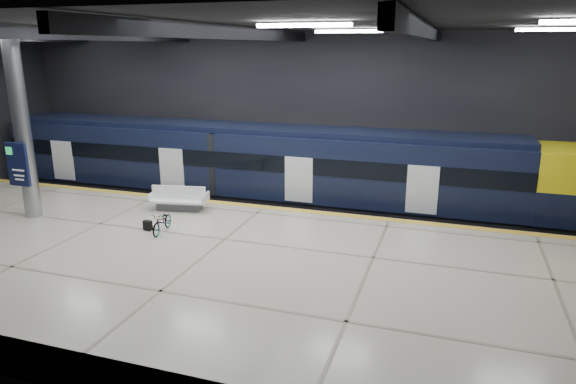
% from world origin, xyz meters
% --- Properties ---
extents(ground, '(30.00, 30.00, 0.00)m').
position_xyz_m(ground, '(0.00, 0.00, 0.00)').
color(ground, black).
rests_on(ground, ground).
extents(room_shell, '(30.10, 16.10, 8.05)m').
position_xyz_m(room_shell, '(-0.00, 0.00, 5.72)').
color(room_shell, black).
rests_on(room_shell, ground).
extents(platform, '(30.00, 11.00, 1.10)m').
position_xyz_m(platform, '(0.00, -2.50, 0.55)').
color(platform, beige).
rests_on(platform, ground).
extents(safety_strip, '(30.00, 0.40, 0.01)m').
position_xyz_m(safety_strip, '(0.00, 2.75, 1.11)').
color(safety_strip, gold).
rests_on(safety_strip, platform).
extents(rails, '(30.00, 1.52, 0.16)m').
position_xyz_m(rails, '(0.00, 5.50, 0.08)').
color(rails, gray).
rests_on(rails, ground).
extents(train, '(29.40, 2.84, 3.79)m').
position_xyz_m(train, '(-0.17, 5.50, 2.06)').
color(train, black).
rests_on(train, ground).
extents(bench, '(2.36, 1.30, 0.98)m').
position_xyz_m(bench, '(-3.06, 1.37, 1.45)').
color(bench, '#595B60').
rests_on(bench, platform).
extents(bicycle, '(0.68, 1.50, 0.76)m').
position_xyz_m(bicycle, '(-2.34, -1.05, 1.48)').
color(bicycle, '#99999E').
rests_on(bicycle, platform).
extents(pannier_bag, '(0.33, 0.23, 0.35)m').
position_xyz_m(pannier_bag, '(-2.94, -1.05, 1.28)').
color(pannier_bag, black).
rests_on(pannier_bag, platform).
extents(info_column, '(0.90, 0.78, 6.90)m').
position_xyz_m(info_column, '(-8.00, -1.03, 4.46)').
color(info_column, '#9EA0A5').
rests_on(info_column, platform).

